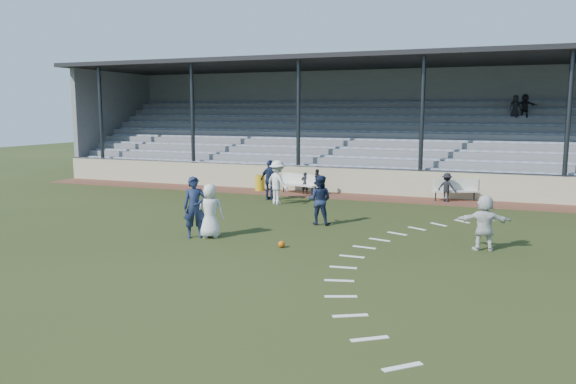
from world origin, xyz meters
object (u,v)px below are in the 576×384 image
at_px(bench_left, 298,182).
at_px(player_white_lead, 210,211).
at_px(football, 281,244).
at_px(player_navy_lead, 195,207).
at_px(bench_right, 455,188).
at_px(trash_bin, 260,183).

xyz_separation_m(bench_left, player_white_lead, (0.65, -9.81, 0.27)).
relative_size(football, player_navy_lead, 0.11).
xyz_separation_m(bench_left, bench_right, (7.21, 0.48, 0.00)).
bearing_deg(bench_left, player_white_lead, -69.17).
xyz_separation_m(bench_right, player_white_lead, (-6.56, -10.30, 0.27)).
distance_m(football, player_white_lead, 2.72).
bearing_deg(bench_left, player_navy_lead, -71.79).
xyz_separation_m(bench_right, player_navy_lead, (-7.00, -10.48, 0.38)).
bearing_deg(football, trash_bin, 117.07).
distance_m(bench_left, football, 10.74).
bearing_deg(bench_right, trash_bin, 159.70).
bearing_deg(bench_right, player_white_lead, -144.07).
xyz_separation_m(trash_bin, player_navy_lead, (2.35, -10.27, 0.56)).
bearing_deg(player_navy_lead, player_white_lead, -11.00).
bearing_deg(bench_left, trash_bin, -170.21).
height_order(bench_right, football, bench_right).
relative_size(bench_left, bench_right, 1.01).
height_order(football, player_navy_lead, player_navy_lead).
bearing_deg(player_navy_lead, bench_left, 58.05).
xyz_separation_m(bench_right, trash_bin, (-9.35, -0.21, -0.18)).
xyz_separation_m(bench_left, trash_bin, (-2.14, 0.27, -0.18)).
height_order(football, player_white_lead, player_white_lead).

